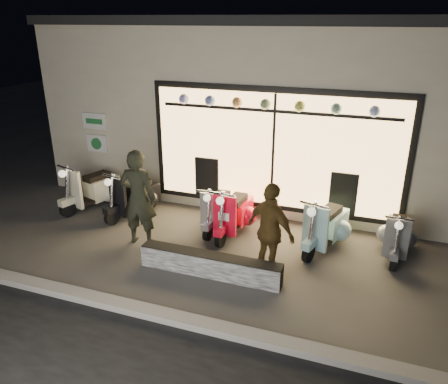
{
  "coord_description": "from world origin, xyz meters",
  "views": [
    {
      "loc": [
        2.8,
        -6.69,
        4.16
      ],
      "look_at": [
        0.18,
        0.6,
        1.05
      ],
      "focal_mm": 35.0,
      "sensor_mm": 36.0,
      "label": 1
    }
  ],
  "objects_px": {
    "scooter_silver": "(220,208)",
    "man": "(138,198)",
    "scooter_red": "(235,212)",
    "woman": "(271,231)",
    "graffiti_barrier": "(210,265)"
  },
  "relations": [
    {
      "from": "scooter_red",
      "to": "woman",
      "type": "height_order",
      "value": "woman"
    },
    {
      "from": "graffiti_barrier",
      "to": "scooter_silver",
      "type": "relative_size",
      "value": 1.84
    },
    {
      "from": "graffiti_barrier",
      "to": "scooter_red",
      "type": "distance_m",
      "value": 1.78
    },
    {
      "from": "scooter_silver",
      "to": "scooter_red",
      "type": "height_order",
      "value": "scooter_red"
    },
    {
      "from": "scooter_red",
      "to": "woman",
      "type": "distance_m",
      "value": 1.82
    },
    {
      "from": "graffiti_barrier",
      "to": "woman",
      "type": "distance_m",
      "value": 1.21
    },
    {
      "from": "scooter_silver",
      "to": "graffiti_barrier",
      "type": "bearing_deg",
      "value": -74.96
    },
    {
      "from": "scooter_silver",
      "to": "woman",
      "type": "distance_m",
      "value": 2.17
    },
    {
      "from": "scooter_red",
      "to": "man",
      "type": "relative_size",
      "value": 0.77
    },
    {
      "from": "scooter_silver",
      "to": "scooter_red",
      "type": "bearing_deg",
      "value": -18.79
    },
    {
      "from": "scooter_silver",
      "to": "man",
      "type": "bearing_deg",
      "value": -133.85
    },
    {
      "from": "graffiti_barrier",
      "to": "man",
      "type": "bearing_deg",
      "value": 159.7
    },
    {
      "from": "woman",
      "to": "scooter_silver",
      "type": "bearing_deg",
      "value": -17.45
    },
    {
      "from": "graffiti_barrier",
      "to": "man",
      "type": "distance_m",
      "value": 1.97
    },
    {
      "from": "scooter_red",
      "to": "man",
      "type": "distance_m",
      "value": 2.01
    }
  ]
}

